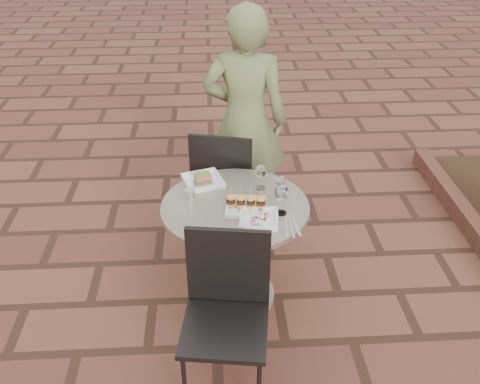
{
  "coord_description": "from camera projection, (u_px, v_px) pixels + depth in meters",
  "views": [
    {
      "loc": [
        -0.41,
        -2.67,
        2.49
      ],
      "look_at": [
        -0.25,
        0.03,
        0.82
      ],
      "focal_mm": 40.0,
      "sensor_mm": 36.0,
      "label": 1
    }
  ],
  "objects": [
    {
      "name": "steel_ramekin",
      "position": [
        190.0,
        193.0,
        3.29
      ],
      "size": [
        0.07,
        0.07,
        0.05
      ],
      "primitive_type": "cylinder",
      "rotation": [
        0.0,
        0.0,
        0.01
      ],
      "color": "silver",
      "rests_on": "cafe_table"
    },
    {
      "name": "chair_far",
      "position": [
        224.0,
        178.0,
        3.86
      ],
      "size": [
        0.54,
        0.54,
        0.93
      ],
      "rotation": [
        0.0,
        0.0,
        2.88
      ],
      "color": "black",
      "rests_on": "ground"
    },
    {
      "name": "diner",
      "position": [
        245.0,
        121.0,
        3.95
      ],
      "size": [
        0.68,
        0.5,
        1.72
      ],
      "primitive_type": "imported",
      "rotation": [
        0.0,
        0.0,
        3.0
      ],
      "color": "#616939",
      "rests_on": "ground"
    },
    {
      "name": "chair_near",
      "position": [
        227.0,
        301.0,
        2.78
      ],
      "size": [
        0.5,
        0.5,
        0.93
      ],
      "rotation": [
        0.0,
        0.0,
        -0.14
      ],
      "color": "black",
      "rests_on": "ground"
    },
    {
      "name": "cutlery_set",
      "position": [
        291.0,
        227.0,
        3.03
      ],
      "size": [
        0.11,
        0.23,
        0.0
      ],
      "primitive_type": null,
      "rotation": [
        0.0,
        0.0,
        0.03
      ],
      "color": "silver",
      "rests_on": "cafe_table"
    },
    {
      "name": "cafe_table",
      "position": [
        235.0,
        238.0,
        3.36
      ],
      "size": [
        0.9,
        0.9,
        0.73
      ],
      "color": "gray",
      "rests_on": "ground"
    },
    {
      "name": "plate_sliders",
      "position": [
        246.0,
        204.0,
        3.17
      ],
      "size": [
        0.26,
        0.26,
        0.15
      ],
      "rotation": [
        0.0,
        0.0,
        -0.15
      ],
      "color": "white",
      "rests_on": "cafe_table"
    },
    {
      "name": "plate_salmon",
      "position": [
        203.0,
        180.0,
        3.45
      ],
      "size": [
        0.29,
        0.29,
        0.07
      ],
      "rotation": [
        0.0,
        0.0,
        0.3
      ],
      "color": "white",
      "rests_on": "cafe_table"
    },
    {
      "name": "wine_glass_mid",
      "position": [
        261.0,
        172.0,
        3.33
      ],
      "size": [
        0.07,
        0.07,
        0.17
      ],
      "color": "white",
      "rests_on": "cafe_table"
    },
    {
      "name": "wine_glass_right",
      "position": [
        282.0,
        193.0,
        3.08
      ],
      "size": [
        0.08,
        0.08,
        0.19
      ],
      "color": "white",
      "rests_on": "cafe_table"
    },
    {
      "name": "wine_glass_far",
      "position": [
        280.0,
        182.0,
        3.25
      ],
      "size": [
        0.06,
        0.06,
        0.15
      ],
      "color": "white",
      "rests_on": "cafe_table"
    },
    {
      "name": "ground",
      "position": [
        277.0,
        297.0,
        3.6
      ],
      "size": [
        60.0,
        60.0,
        0.0
      ],
      "primitive_type": "plane",
      "color": "brown",
      "rests_on": "ground"
    },
    {
      "name": "plate_tuna",
      "position": [
        259.0,
        218.0,
        3.08
      ],
      "size": [
        0.25,
        0.25,
        0.03
      ],
      "rotation": [
        0.0,
        0.0,
        -0.12
      ],
      "color": "white",
      "rests_on": "cafe_table"
    }
  ]
}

